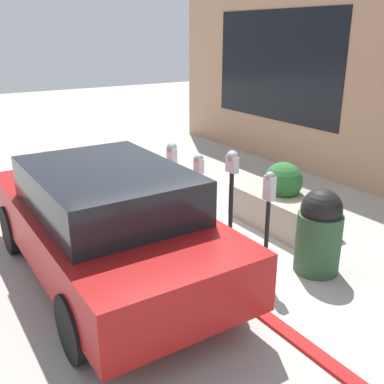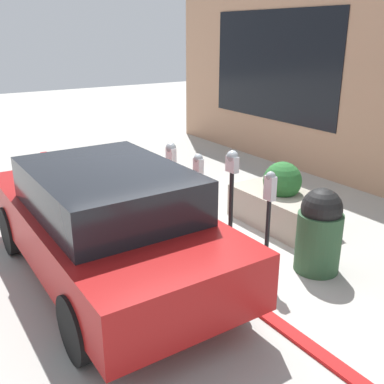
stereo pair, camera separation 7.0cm
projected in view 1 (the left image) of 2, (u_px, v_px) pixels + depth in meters
name	position (u px, v px, depth m)	size (l,w,h in m)	color
ground_plane	(183.00, 251.00, 6.54)	(40.00, 40.00, 0.00)	#ADAAA3
curb_strip	(179.00, 251.00, 6.50)	(13.50, 0.16, 0.04)	red
parking_meter_nearest	(268.00, 205.00, 5.55)	(0.14, 0.12, 1.42)	black
parking_meter_second	(232.00, 180.00, 6.12)	(0.19, 0.16, 1.52)	black
parking_meter_middle	(199.00, 174.00, 6.84)	(0.17, 0.14, 1.29)	black
parking_meter_fourth	(172.00, 164.00, 7.38)	(0.20, 0.17, 1.33)	black
planter_box	(282.00, 203.00, 7.34)	(1.62, 0.94, 1.06)	#A39989
parked_car_front	(104.00, 220.00, 5.62)	(4.35, 1.93, 1.51)	maroon
trash_bin	(319.00, 231.00, 5.83)	(0.59, 0.59, 1.15)	#2D5133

